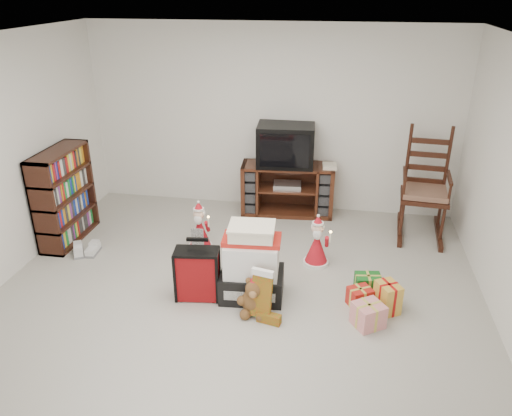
{
  "coord_description": "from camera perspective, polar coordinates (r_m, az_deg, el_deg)",
  "views": [
    {
      "loc": [
        0.94,
        -4.04,
        2.94
      ],
      "look_at": [
        0.12,
        0.6,
        0.8
      ],
      "focal_mm": 35.0,
      "sensor_mm": 36.0,
      "label": 1
    }
  ],
  "objects": [
    {
      "name": "crt_television",
      "position": [
        6.64,
        3.4,
        7.21
      ],
      "size": [
        0.78,
        0.59,
        0.55
      ],
      "rotation": [
        0.0,
        0.0,
        0.07
      ],
      "color": "black",
      "rests_on": "tv_stand"
    },
    {
      "name": "red_suitcase",
      "position": [
        5.07,
        -6.71,
        -7.49
      ],
      "size": [
        0.44,
        0.27,
        0.64
      ],
      "rotation": [
        0.0,
        0.0,
        0.12
      ],
      "color": "maroon",
      "rests_on": "floor"
    },
    {
      "name": "tv_stand",
      "position": [
        6.84,
        3.59,
        2.16
      ],
      "size": [
        1.27,
        0.54,
        0.71
      ],
      "rotation": [
        0.0,
        0.0,
        0.08
      ],
      "color": "#4C2315",
      "rests_on": "floor"
    },
    {
      "name": "rocking_chair",
      "position": [
        6.6,
        18.54,
        1.25
      ],
      "size": [
        0.64,
        0.98,
        1.41
      ],
      "rotation": [
        0.0,
        0.0,
        -0.08
      ],
      "color": "#37160F",
      "rests_on": "floor"
    },
    {
      "name": "teddy_bear",
      "position": [
        4.87,
        -0.14,
        -10.27
      ],
      "size": [
        0.26,
        0.23,
        0.39
      ],
      "color": "brown",
      "rests_on": "floor"
    },
    {
      "name": "sneaker_pair",
      "position": [
        6.25,
        -18.88,
        -4.6
      ],
      "size": [
        0.34,
        0.28,
        0.09
      ],
      "rotation": [
        0.0,
        0.0,
        0.34
      ],
      "color": "silver",
      "rests_on": "floor"
    },
    {
      "name": "santa_figurine",
      "position": [
        5.67,
        6.95,
        -4.29
      ],
      "size": [
        0.3,
        0.28,
        0.61
      ],
      "color": "#B4131E",
      "rests_on": "floor"
    },
    {
      "name": "stocking",
      "position": [
        4.74,
        0.66,
        -9.89
      ],
      "size": [
        0.27,
        0.16,
        0.53
      ],
      "primitive_type": null,
      "rotation": [
        0.0,
        0.0,
        -0.22
      ],
      "color": "#0D751A",
      "rests_on": "floor"
    },
    {
      "name": "bookshelf",
      "position": [
        6.48,
        -21.06,
        1.12
      ],
      "size": [
        0.31,
        0.94,
        1.15
      ],
      "color": "#37160F",
      "rests_on": "floor"
    },
    {
      "name": "mrs_claus_figurine",
      "position": [
        6.0,
        -6.45,
        -2.56
      ],
      "size": [
        0.29,
        0.28,
        0.6
      ],
      "color": "#B4131E",
      "rests_on": "floor"
    },
    {
      "name": "room",
      "position": [
        4.48,
        -2.88,
        2.22
      ],
      "size": [
        5.01,
        5.01,
        2.51
      ],
      "color": "#A6A298",
      "rests_on": "ground"
    },
    {
      "name": "gift_cluster",
      "position": [
        5.12,
        12.49,
        -9.72
      ],
      "size": [
        0.51,
        0.78,
        0.23
      ],
      "color": "#B01C14",
      "rests_on": "floor"
    },
    {
      "name": "gift_pile",
      "position": [
        5.02,
        -0.47,
        -6.71
      ],
      "size": [
        0.66,
        0.5,
        0.79
      ],
      "rotation": [
        0.0,
        0.0,
        0.07
      ],
      "color": "black",
      "rests_on": "floor"
    }
  ]
}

